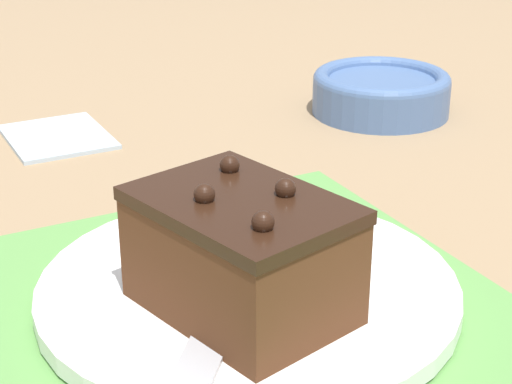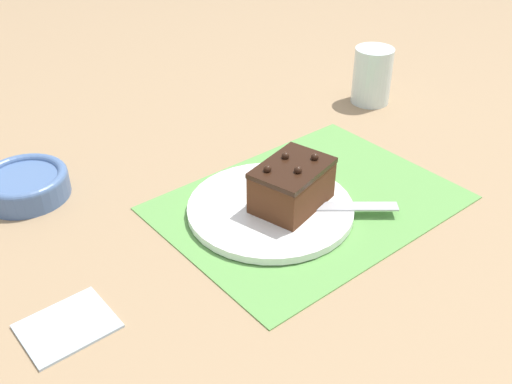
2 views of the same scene
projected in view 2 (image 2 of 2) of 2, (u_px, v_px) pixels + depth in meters
ground_plane at (309, 203)px, 0.97m from camera, size 3.00×3.00×0.00m
placemat_woven at (309, 202)px, 0.97m from camera, size 0.46×0.34×0.00m
cake_plate at (270, 208)px, 0.94m from camera, size 0.26×0.26×0.01m
chocolate_cake at (291, 184)px, 0.92m from camera, size 0.14×0.11×0.08m
serving_knife at (297, 205)px, 0.93m from camera, size 0.19×0.16×0.01m
drinking_glass at (372, 76)px, 1.26m from camera, size 0.08×0.08×0.12m
small_bowl at (25, 184)px, 0.97m from camera, size 0.14×0.14×0.04m
folded_napkin at (67, 325)px, 0.74m from camera, size 0.11×0.09×0.01m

